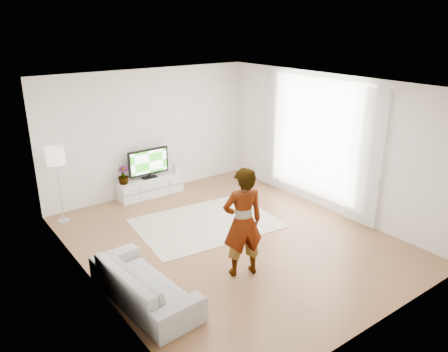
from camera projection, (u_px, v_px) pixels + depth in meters
floor at (230, 239)px, 7.96m from camera, size 6.00×6.00×0.00m
ceiling at (231, 84)px, 7.01m from camera, size 6.00×6.00×0.00m
wall_left at (88, 201)px, 6.09m from camera, size 0.02×6.00×2.80m
wall_right at (328, 144)px, 8.88m from camera, size 0.02×6.00×2.80m
wall_back at (150, 132)px, 9.76m from camera, size 5.00×0.02×2.80m
wall_front at (382, 231)px, 5.21m from camera, size 5.00×0.02×2.80m
window at (317, 138)px, 9.08m from camera, size 0.01×2.60×2.50m
curtain_near at (366, 159)px, 8.08m from camera, size 0.04×0.70×2.60m
curtain_far at (271, 131)px, 10.05m from camera, size 0.04×0.70×2.60m
media_console at (151, 187)px, 9.89m from camera, size 1.49×0.42×0.42m
television at (149, 162)px, 9.71m from camera, size 0.96×0.19×0.67m
game_console at (175, 168)px, 10.14m from camera, size 0.06×0.16×0.22m
potted_plant at (123, 175)px, 9.39m from camera, size 0.29×0.29×0.41m
rug at (206, 223)px, 8.58m from camera, size 2.83×2.17×0.01m
player at (243, 222)px, 6.60m from camera, size 0.73×0.59×1.75m
sofa at (144, 283)px, 6.15m from camera, size 0.90×2.00×0.57m
floor_lamp at (56, 159)px, 8.25m from camera, size 0.34×0.34×1.53m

